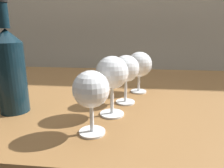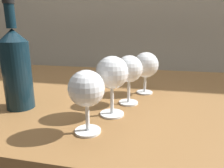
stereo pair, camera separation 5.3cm
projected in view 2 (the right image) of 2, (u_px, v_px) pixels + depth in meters
The scene contains 6 objects.
dining_table at pixel (119, 112), 0.78m from camera, with size 1.53×0.88×0.74m.
wine_glass_port at pixel (87, 90), 0.44m from camera, with size 0.08×0.08×0.14m.
wine_glass_rose at pixel (112, 74), 0.53m from camera, with size 0.09×0.09×0.16m.
wine_glass_cabernet at pixel (129, 70), 0.61m from camera, with size 0.08×0.08×0.15m.
wine_glass_empty at pixel (146, 66), 0.72m from camera, with size 0.09×0.09×0.15m.
wine_bottle at pixel (17, 68), 0.58m from camera, with size 0.08×0.08×0.30m.
Camera 2 is at (0.13, -0.72, 0.97)m, focal length 32.89 mm.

